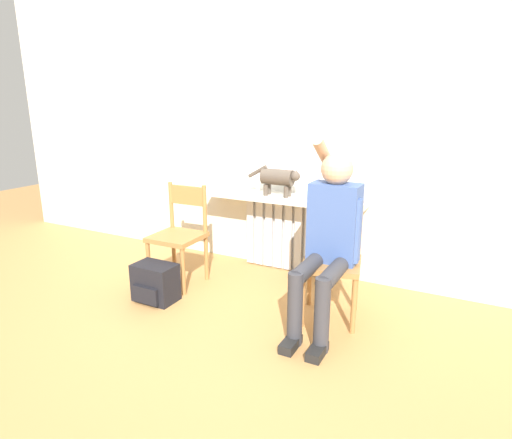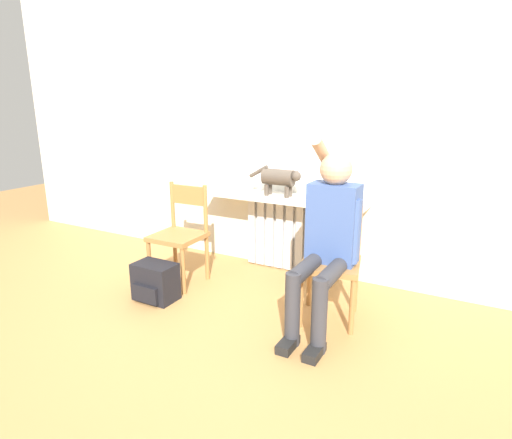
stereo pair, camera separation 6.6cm
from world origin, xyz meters
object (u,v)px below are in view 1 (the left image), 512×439
(chair_left, at_px, (180,233))
(backpack, at_px, (155,283))
(person, at_px, (329,233))
(chair_right, at_px, (332,259))
(cat, at_px, (279,178))

(chair_left, height_order, backpack, chair_left)
(chair_left, bearing_deg, backpack, -84.83)
(chair_left, xyz_separation_m, person, (1.36, -0.12, 0.23))
(chair_left, distance_m, backpack, 0.50)
(chair_right, xyz_separation_m, backpack, (-1.31, -0.40, -0.30))
(backpack, bearing_deg, chair_right, 16.93)
(chair_right, height_order, cat, cat)
(person, bearing_deg, chair_right, 94.13)
(chair_left, distance_m, person, 1.39)
(cat, height_order, backpack, cat)
(person, bearing_deg, backpack, -168.11)
(backpack, bearing_deg, person, 11.89)
(chair_left, relative_size, chair_right, 1.00)
(person, bearing_deg, chair_left, 174.90)
(person, xyz_separation_m, cat, (-0.68, 0.66, 0.22))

